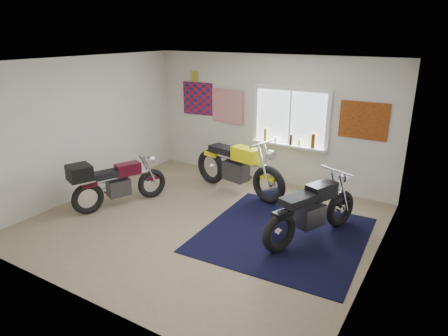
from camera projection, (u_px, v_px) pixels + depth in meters
The scene contains 10 objects.
ground at pixel (204, 222), 6.90m from camera, with size 5.50×5.50×0.00m, color #9E896B.
room_shell at pixel (203, 130), 6.36m from camera, with size 5.50×5.50×5.50m.
navy_rug at pixel (283, 234), 6.48m from camera, with size 2.50×2.60×0.01m, color black.
window_assembly at pixel (290, 122), 8.20m from camera, with size 1.66×0.17×1.26m.
oil_bottles at pixel (293, 139), 8.21m from camera, with size 1.13×0.09×0.30m.
flag_display at pixel (194, 76), 9.13m from camera, with size 1.60×0.10×1.17m.
triumph_poster at pixel (364, 121), 7.45m from camera, with size 0.90×0.03×0.70m, color #A54C14.
yellow_triumph at pixel (238, 168), 8.04m from camera, with size 2.29×0.79×1.17m.
black_chrome_bike at pixel (312, 211), 6.24m from camera, with size 0.94×1.94×1.05m.
maroon_tourer at pixel (113, 182), 7.36m from camera, with size 0.98×1.80×0.94m.
Camera 1 is at (3.51, -5.14, 3.13)m, focal length 32.00 mm.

